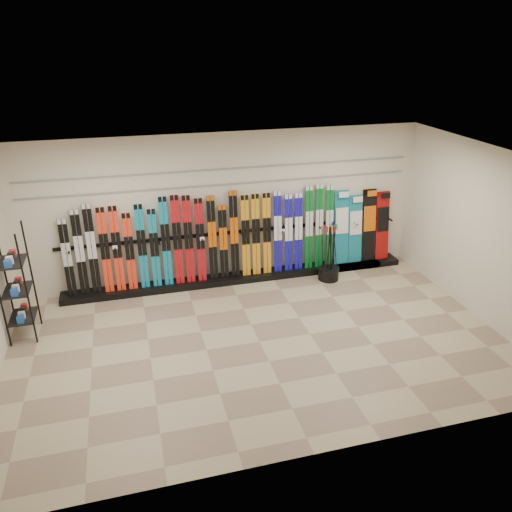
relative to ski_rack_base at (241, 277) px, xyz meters
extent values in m
plane|color=gray|center=(-0.22, -2.28, -0.06)|extent=(8.00, 8.00, 0.00)
plane|color=beige|center=(-0.22, 0.22, 1.44)|extent=(8.00, 0.00, 8.00)
plane|color=beige|center=(3.78, -2.28, 1.44)|extent=(0.00, 5.00, 5.00)
plane|color=silver|center=(-0.22, -2.28, 2.94)|extent=(8.00, 8.00, 0.00)
cube|color=black|center=(0.00, 0.00, 0.00)|extent=(8.00, 0.40, 0.12)
cube|color=black|center=(-3.27, 0.02, 0.81)|extent=(0.17, 0.15, 1.51)
cube|color=black|center=(-3.04, 0.03, 0.89)|extent=(0.17, 0.17, 1.66)
cube|color=black|center=(-2.82, 0.03, 0.93)|extent=(0.17, 0.18, 1.75)
cube|color=red|center=(-2.59, 0.03, 0.89)|extent=(0.17, 0.17, 1.66)
cube|color=red|center=(-2.38, 0.03, 0.89)|extent=(0.17, 0.17, 1.66)
cube|color=red|center=(-2.15, 0.02, 0.81)|extent=(0.17, 0.15, 1.51)
cube|color=#10789A|center=(-1.92, 0.03, 0.89)|extent=(0.17, 0.17, 1.66)
cube|color=#10789A|center=(-1.69, 0.02, 0.83)|extent=(0.17, 0.16, 1.55)
cube|color=#10789A|center=(-1.46, 0.03, 0.94)|extent=(0.17, 0.18, 1.77)
cube|color=#B00F16|center=(-1.24, 0.03, 0.95)|extent=(0.17, 0.18, 1.78)
cube|color=#B00F16|center=(-1.02, 0.03, 0.94)|extent=(0.17, 0.18, 1.75)
cube|color=#B00F16|center=(-0.79, 0.03, 0.90)|extent=(0.17, 0.17, 1.68)
cube|color=black|center=(-0.55, 0.03, 0.91)|extent=(0.17, 0.17, 1.71)
cube|color=black|center=(-0.34, 0.02, 0.82)|extent=(0.17, 0.15, 1.51)
cube|color=black|center=(-0.11, 0.03, 0.95)|extent=(0.17, 0.18, 1.78)
cube|color=orange|center=(0.12, 0.03, 0.89)|extent=(0.17, 0.17, 1.67)
cube|color=orange|center=(0.34, 0.03, 0.90)|extent=(0.17, 0.17, 1.68)
cube|color=orange|center=(0.57, 0.03, 0.90)|extent=(0.17, 0.17, 1.68)
cube|color=#140F9C|center=(0.79, 0.03, 0.91)|extent=(0.17, 0.17, 1.70)
cube|color=#140F9C|center=(1.03, 0.02, 0.87)|extent=(0.17, 0.16, 1.62)
cube|color=#140F9C|center=(1.24, 0.02, 0.87)|extent=(0.17, 0.16, 1.63)
cube|color=#096022|center=(1.47, 0.03, 0.94)|extent=(0.17, 0.18, 1.76)
cube|color=#096022|center=(1.69, 0.03, 0.95)|extent=(0.17, 0.18, 1.78)
cube|color=#096022|center=(1.92, 0.03, 0.93)|extent=(0.17, 0.17, 1.73)
cube|color=#14728C|center=(2.23, 0.08, 0.85)|extent=(0.32, 0.24, 1.58)
cube|color=#14728C|center=(2.54, 0.07, 0.78)|extent=(0.31, 0.23, 1.45)
cube|color=black|center=(2.87, 0.08, 0.84)|extent=(0.31, 0.24, 1.55)
cube|color=#990C0C|center=(3.19, 0.07, 0.80)|extent=(0.30, 0.23, 1.48)
cube|color=black|center=(-3.97, -1.03, 0.90)|extent=(0.40, 0.60, 1.92)
cylinder|color=black|center=(1.77, -0.44, 0.07)|extent=(0.42, 0.42, 0.25)
cylinder|color=black|center=(1.65, -0.50, 0.55)|extent=(0.02, 0.12, 1.18)
cylinder|color=black|center=(1.72, -0.46, 0.55)|extent=(0.08, 0.10, 1.18)
cylinder|color=black|center=(1.78, -0.47, 0.55)|extent=(0.14, 0.08, 1.18)
cylinder|color=black|center=(1.90, -0.40, 0.55)|extent=(0.13, 0.14, 1.17)
cylinder|color=black|center=(1.62, -0.40, 0.55)|extent=(0.13, 0.07, 1.18)
cylinder|color=black|center=(1.74, -0.52, 0.55)|extent=(0.13, 0.09, 1.18)
cylinder|color=black|center=(1.85, -0.29, 0.55)|extent=(0.04, 0.06, 1.18)
cylinder|color=black|center=(1.76, -0.37, 0.55)|extent=(0.13, 0.08, 1.18)
cylinder|color=black|center=(1.80, -0.52, 0.55)|extent=(0.04, 0.05, 1.18)
cube|color=gray|center=(-0.22, 0.20, 1.94)|extent=(7.60, 0.02, 0.03)
cube|color=gray|center=(-0.22, 0.20, 2.24)|extent=(7.60, 0.02, 0.03)
camera|label=1|loc=(-2.09, -8.97, 4.62)|focal=35.00mm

